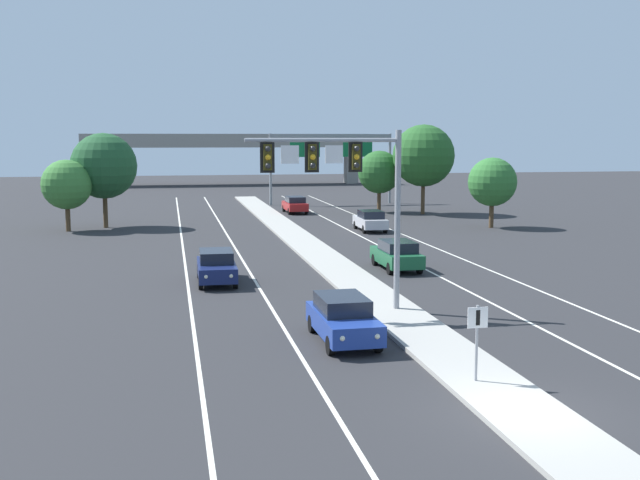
{
  "coord_description": "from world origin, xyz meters",
  "views": [
    {
      "loc": [
        -8.74,
        -17.41,
        7.03
      ],
      "look_at": [
        -3.2,
        10.67,
        3.2
      ],
      "focal_mm": 42.86,
      "sensor_mm": 36.0,
      "label": 1
    }
  ],
  "objects": [
    {
      "name": "edge_stripe_left",
      "position": [
        -8.0,
        25.0,
        0.0
      ],
      "size": [
        0.14,
        100.0,
        0.01
      ],
      "primitive_type": "cube",
      "color": "silver",
      "rests_on": "ground"
    },
    {
      "name": "tree_far_left_c",
      "position": [
        -13.77,
        44.66,
        4.86
      ],
      "size": [
        5.14,
        5.14,
        7.44
      ],
      "color": "#4C3823",
      "rests_on": "ground"
    },
    {
      "name": "lane_stripe_oncoming_center",
      "position": [
        -4.7,
        25.0,
        0.0
      ],
      "size": [
        0.14,
        100.0,
        0.01
      ],
      "primitive_type": "cube",
      "color": "silver",
      "rests_on": "ground"
    },
    {
      "name": "edge_stripe_right",
      "position": [
        8.0,
        25.0,
        0.0
      ],
      "size": [
        0.14,
        100.0,
        0.01
      ],
      "primitive_type": "cube",
      "color": "silver",
      "rests_on": "ground"
    },
    {
      "name": "tree_far_left_a",
      "position": [
        -16.37,
        42.72,
        3.54
      ],
      "size": [
        3.75,
        3.75,
        5.43
      ],
      "color": "#4C3823",
      "rests_on": "ground"
    },
    {
      "name": "median_island",
      "position": [
        0.0,
        18.0,
        0.07
      ],
      "size": [
        2.4,
        110.0,
        0.15
      ],
      "primitive_type": "cube",
      "color": "#9E9B93",
      "rests_on": "ground"
    },
    {
      "name": "overpass_bridge",
      "position": [
        0.0,
        99.05,
        5.78
      ],
      "size": [
        42.4,
        6.4,
        7.65
      ],
      "color": "gray",
      "rests_on": "ground"
    },
    {
      "name": "tree_far_right_c",
      "position": [
        10.78,
        52.54,
        3.82
      ],
      "size": [
        4.05,
        4.05,
        5.86
      ],
      "color": "#4C3823",
      "rests_on": "ground"
    },
    {
      "name": "car_oncoming_navy",
      "position": [
        -6.6,
        19.61,
        0.82
      ],
      "size": [
        1.88,
        4.49,
        1.58
      ],
      "color": "#141E4C",
      "rests_on": "ground"
    },
    {
      "name": "ground_plane",
      "position": [
        0.0,
        0.0,
        0.0
      ],
      "size": [
        260.0,
        260.0,
        0.0
      ],
      "primitive_type": "plane",
      "color": "#28282B"
    },
    {
      "name": "car_oncoming_blue",
      "position": [
        -2.94,
        7.84,
        0.82
      ],
      "size": [
        1.88,
        4.49,
        1.58
      ],
      "color": "navy",
      "rests_on": "ground"
    },
    {
      "name": "median_sign_post",
      "position": [
        -0.29,
        2.4,
        1.59
      ],
      "size": [
        0.6,
        0.1,
        2.2
      ],
      "color": "gray",
      "rests_on": "median_island"
    },
    {
      "name": "car_receding_red",
      "position": [
        2.82,
        53.42,
        0.82
      ],
      "size": [
        1.9,
        4.5,
        1.58
      ],
      "color": "maroon",
      "rests_on": "ground"
    },
    {
      "name": "tree_far_right_b",
      "position": [
        14.35,
        50.21,
        5.41
      ],
      "size": [
        5.73,
        5.73,
        8.29
      ],
      "color": "#4C3823",
      "rests_on": "ground"
    },
    {
      "name": "car_receding_green",
      "position": [
        3.16,
        21.55,
        0.82
      ],
      "size": [
        1.82,
        4.47,
        1.58
      ],
      "color": "#195633",
      "rests_on": "ground"
    },
    {
      "name": "highway_sign_gantry",
      "position": [
        8.2,
        62.38,
        6.16
      ],
      "size": [
        13.28,
        0.42,
        7.5
      ],
      "color": "gray",
      "rests_on": "ground"
    },
    {
      "name": "car_receding_silver",
      "position": [
        6.19,
        38.49,
        0.82
      ],
      "size": [
        1.91,
        4.51,
        1.58
      ],
      "color": "#B7B7BC",
      "rests_on": "ground"
    },
    {
      "name": "tree_far_right_a",
      "position": [
        16.11,
        38.7,
        3.61
      ],
      "size": [
        3.82,
        3.82,
        5.53
      ],
      "color": "#4C3823",
      "rests_on": "ground"
    },
    {
      "name": "overhead_signal_mast",
      "position": [
        -1.95,
        11.85,
        5.46
      ],
      "size": [
        6.22,
        0.44,
        7.2
      ],
      "color": "gray",
      "rests_on": "median_island"
    },
    {
      "name": "lane_stripe_receding_center",
      "position": [
        4.7,
        25.0,
        0.0
      ],
      "size": [
        0.14,
        100.0,
        0.01
      ],
      "primitive_type": "cube",
      "color": "silver",
      "rests_on": "ground"
    }
  ]
}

